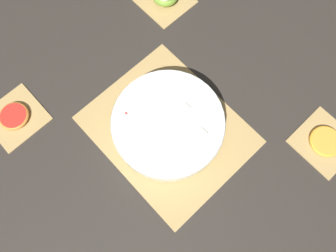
{
  "coord_description": "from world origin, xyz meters",
  "views": [
    {
      "loc": [
        -0.2,
        0.19,
        0.87
      ],
      "look_at": [
        0.0,
        0.0,
        0.03
      ],
      "focal_mm": 35.0,
      "sensor_mm": 36.0,
      "label": 1
    }
  ],
  "objects": [
    {
      "name": "coaster_mat_far_right",
      "position": [
        0.32,
        0.29,
        0.0
      ],
      "size": [
        0.15,
        0.15,
        0.01
      ],
      "color": "tan",
      "rests_on": "ground_plane"
    },
    {
      "name": "bamboo_mat_center",
      "position": [
        0.0,
        0.0,
        0.0
      ],
      "size": [
        0.42,
        0.35,
        0.01
      ],
      "color": "tan",
      "rests_on": "ground_plane"
    },
    {
      "name": "orange_slice_whole",
      "position": [
        -0.32,
        -0.29,
        0.01
      ],
      "size": [
        0.09,
        0.09,
        0.01
      ],
      "color": "#F9A338",
      "rests_on": "coaster_mat_near_left"
    },
    {
      "name": "coaster_mat_near_right",
      "position": [
        0.32,
        -0.29,
        0.0
      ],
      "size": [
        0.15,
        0.15,
        0.01
      ],
      "color": "tan",
      "rests_on": "ground_plane"
    },
    {
      "name": "fruit_salad_bowl",
      "position": [
        -0.0,
        0.0,
        0.05
      ],
      "size": [
        0.3,
        0.3,
        0.07
      ],
      "color": "silver",
      "rests_on": "bamboo_mat_center"
    },
    {
      "name": "coaster_mat_near_left",
      "position": [
        -0.32,
        -0.29,
        0.0
      ],
      "size": [
        0.15,
        0.15,
        0.01
      ],
      "color": "tan",
      "rests_on": "ground_plane"
    },
    {
      "name": "ground_plane",
      "position": [
        0.0,
        0.0,
        0.0
      ],
      "size": [
        6.0,
        6.0,
        0.0
      ],
      "primitive_type": "plane",
      "color": "#2D2823"
    },
    {
      "name": "grapefruit_slice",
      "position": [
        0.32,
        0.29,
        0.01
      ],
      "size": [
        0.08,
        0.08,
        0.01
      ],
      "color": "red",
      "rests_on": "coaster_mat_far_right"
    }
  ]
}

